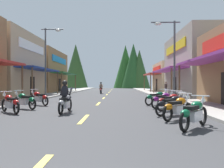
# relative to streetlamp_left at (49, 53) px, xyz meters

# --- Properties ---
(ground) EXTENTS (10.16, 77.04, 0.10)m
(ground) POSITION_rel_streetlamp_left_xyz_m (5.17, 3.30, -4.31)
(ground) COLOR #38383A
(sidewalk_left) EXTENTS (2.73, 77.04, 0.12)m
(sidewalk_left) POSITION_rel_streetlamp_left_xyz_m (-1.27, 3.30, -4.20)
(sidewalk_left) COLOR #9E9991
(sidewalk_left) RESTS_ON ground
(sidewalk_right) EXTENTS (2.73, 77.04, 0.12)m
(sidewalk_right) POSITION_rel_streetlamp_left_xyz_m (11.62, 3.30, -4.20)
(sidewalk_right) COLOR #9E9991
(sidewalk_right) RESTS_ON ground
(centerline_dashes) EXTENTS (0.16, 51.12, 0.01)m
(centerline_dashes) POSITION_rel_streetlamp_left_xyz_m (5.17, 6.39, -4.25)
(centerline_dashes) COLOR #E0C64C
(centerline_dashes) RESTS_ON ground
(storefront_left_middle) EXTENTS (7.84, 9.85, 6.74)m
(storefront_left_middle) POSITION_rel_streetlamp_left_xyz_m (-5.63, 2.81, -0.89)
(storefront_left_middle) COLOR tan
(storefront_left_middle) RESTS_ON ground
(storefront_left_far) EXTENTS (10.04, 11.50, 6.40)m
(storefront_left_far) POSITION_rel_streetlamp_left_xyz_m (-6.72, 14.26, -1.06)
(storefront_left_far) COLOR olive
(storefront_left_far) RESTS_ON ground
(storefront_right_middle) EXTENTS (10.02, 12.05, 6.93)m
(storefront_right_middle) POSITION_rel_streetlamp_left_xyz_m (17.06, 4.72, -0.79)
(storefront_right_middle) COLOR gray
(storefront_right_middle) RESTS_ON ground
(storefront_right_far) EXTENTS (10.53, 9.70, 4.72)m
(storefront_right_far) POSITION_rel_streetlamp_left_xyz_m (17.31, 17.16, -1.89)
(storefront_right_far) COLOR tan
(storefront_right_far) RESTS_ON ground
(streetlamp_left) EXTENTS (2.12, 0.30, 6.60)m
(streetlamp_left) POSITION_rel_streetlamp_left_xyz_m (0.00, 0.00, 0.00)
(streetlamp_left) COLOR #474C51
(streetlamp_left) RESTS_ON ground
(streetlamp_right) EXTENTS (2.12, 0.30, 5.97)m
(streetlamp_right) POSITION_rel_streetlamp_left_xyz_m (10.33, -4.63, -0.35)
(streetlamp_right) COLOR #474C51
(streetlamp_right) RESTS_ON ground
(motorcycle_parked_right_0) EXTENTS (1.44, 1.72, 1.04)m
(motorcycle_parked_right_0) POSITION_rel_streetlamp_left_xyz_m (8.96, -14.21, -3.77)
(motorcycle_parked_right_0) COLOR black
(motorcycle_parked_right_0) RESTS_ON ground
(motorcycle_parked_right_1) EXTENTS (1.58, 1.59, 1.04)m
(motorcycle_parked_right_1) POSITION_rel_streetlamp_left_xyz_m (8.90, -12.45, -3.77)
(motorcycle_parked_right_1) COLOR black
(motorcycle_parked_right_1) RESTS_ON ground
(motorcycle_parked_right_2) EXTENTS (1.83, 1.28, 1.04)m
(motorcycle_parked_right_2) POSITION_rel_streetlamp_left_xyz_m (8.97, -11.23, -3.77)
(motorcycle_parked_right_2) COLOR black
(motorcycle_parked_right_2) RESTS_ON ground
(motorcycle_parked_right_3) EXTENTS (1.77, 1.36, 1.04)m
(motorcycle_parked_right_3) POSITION_rel_streetlamp_left_xyz_m (9.29, -9.48, -3.77)
(motorcycle_parked_right_3) COLOR black
(motorcycle_parked_right_3) RESTS_ON ground
(motorcycle_parked_right_4) EXTENTS (1.69, 1.47, 1.04)m
(motorcycle_parked_right_4) POSITION_rel_streetlamp_left_xyz_m (9.16, -8.21, -3.77)
(motorcycle_parked_right_4) COLOR black
(motorcycle_parked_right_4) RESTS_ON ground
(motorcycle_parked_right_5) EXTENTS (1.83, 1.29, 1.04)m
(motorcycle_parked_right_5) POSITION_rel_streetlamp_left_xyz_m (9.09, -6.48, -3.77)
(motorcycle_parked_right_5) COLOR black
(motorcycle_parked_right_5) RESTS_ON ground
(motorcycle_parked_left_2) EXTENTS (1.61, 1.56, 1.04)m
(motorcycle_parked_left_2) POSITION_rel_streetlamp_left_xyz_m (1.33, -10.60, -3.77)
(motorcycle_parked_left_2) COLOR black
(motorcycle_parked_left_2) RESTS_ON ground
(motorcycle_parked_left_3) EXTENTS (1.82, 1.29, 1.04)m
(motorcycle_parked_left_3) POSITION_rel_streetlamp_left_xyz_m (1.34, -8.93, -3.77)
(motorcycle_parked_left_3) COLOR black
(motorcycle_parked_left_3) RESTS_ON ground
(motorcycle_parked_left_4) EXTENTS (1.73, 1.42, 1.04)m
(motorcycle_parked_left_4) POSITION_rel_streetlamp_left_xyz_m (1.41, -6.82, -3.77)
(motorcycle_parked_left_4) COLOR black
(motorcycle_parked_left_4) RESTS_ON ground
(rider_cruising_lead) EXTENTS (0.60, 2.14, 1.57)m
(rider_cruising_lead) POSITION_rel_streetlamp_left_xyz_m (3.99, -10.57, -3.60)
(rider_cruising_lead) COLOR black
(rider_cruising_lead) RESTS_ON ground
(rider_cruising_trailing) EXTENTS (0.60, 2.14, 1.57)m
(rider_cruising_trailing) POSITION_rel_streetlamp_left_xyz_m (4.25, 9.18, -3.60)
(rider_cruising_trailing) COLOR black
(rider_cruising_trailing) RESTS_ON ground
(pedestrian_browsing) EXTENTS (0.43, 0.45, 1.57)m
(pedestrian_browsing) POSITION_rel_streetlamp_left_xyz_m (12.09, 5.35, -3.36)
(pedestrian_browsing) COLOR #333F8C
(pedestrian_browsing) RESTS_ON ground
(treeline_backdrop) EXTENTS (24.18, 10.93, 12.49)m
(treeline_backdrop) POSITION_rel_streetlamp_left_xyz_m (5.99, 42.90, 1.55)
(treeline_backdrop) COLOR #2E4E23
(treeline_backdrop) RESTS_ON ground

